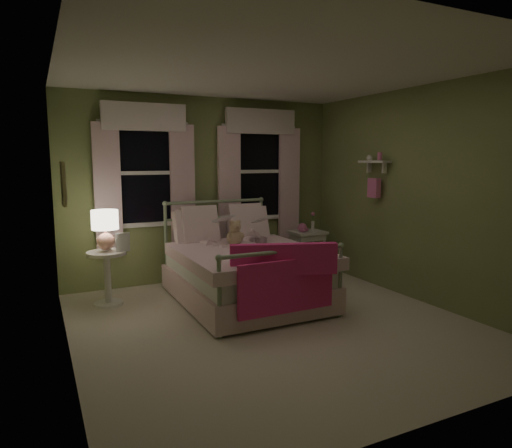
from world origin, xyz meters
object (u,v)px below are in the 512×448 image
bed (244,270)px  teddy_bear (235,234)px  child_left (210,224)px  child_right (250,222)px  table_lamp (105,226)px  nightstand_right (308,238)px  nightstand_left (107,271)px

bed → teddy_bear: bearing=90.0°
bed → child_left: 0.74m
child_right → table_lamp: child_right is taller
table_lamp → child_right: bearing=-4.4°
nightstand_right → nightstand_left: bearing=-174.8°
table_lamp → nightstand_right: 3.02m
nightstand_left → table_lamp: (0.00, 0.00, 0.54)m
bed → teddy_bear: (0.00, 0.26, 0.41)m
child_left → nightstand_right: size_ratio=1.11×
table_lamp → nightstand_right: size_ratio=0.75×
bed → nightstand_left: bed is taller
child_right → nightstand_left: (-1.81, 0.14, -0.49)m
table_lamp → nightstand_right: bearing=5.2°
child_left → teddy_bear: size_ratio=2.19×
nightstand_left → nightstand_right: size_ratio=1.02×
nightstand_right → table_lamp: bearing=-174.8°
child_right → teddy_bear: (-0.28, -0.16, -0.12)m
child_left → child_right: child_left is taller
child_left → nightstand_left: child_left is taller
child_left → nightstand_right: child_left is taller
nightstand_left → nightstand_right: (2.98, 0.27, 0.13)m
child_right → nightstand_left: size_ratio=1.05×
bed → child_right: (0.28, 0.42, 0.53)m
nightstand_right → child_right: bearing=-160.7°
nightstand_left → teddy_bear: bearing=-11.0°
table_lamp → child_left: bearing=-6.4°
bed → child_left: size_ratio=2.87×
teddy_bear → nightstand_right: size_ratio=0.51×
nightstand_left → nightstand_right: same height
nightstand_left → table_lamp: table_lamp is taller
nightstand_left → nightstand_right: bearing=5.2°
nightstand_right → bed: bearing=-150.2°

